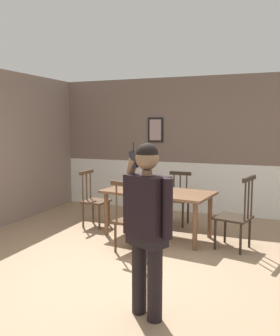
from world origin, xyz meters
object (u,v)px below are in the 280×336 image
object	(u,v)px
chair_opposite_corner	(236,215)
person_figure	(148,220)
dining_table	(158,196)
chair_by_doorway	(131,219)
chair_near_window	(94,200)
chair_at_table_head	(178,199)

from	to	relation	value
chair_opposite_corner	person_figure	world-z (taller)	person_figure
dining_table	person_figure	distance (m)	2.48
chair_by_doorway	chair_opposite_corner	distance (m)	1.50
chair_near_window	person_figure	distance (m)	3.21
dining_table	chair_by_doorway	world-z (taller)	chair_by_doorway
chair_by_doorway	chair_at_table_head	xyz separation A→B (m)	(0.22, 1.64, -0.01)
person_figure	dining_table	bearing A→B (deg)	-49.21
dining_table	chair_near_window	xyz separation A→B (m)	(-1.23, 0.16, -0.18)
chair_opposite_corner	person_figure	distance (m)	2.30
chair_opposite_corner	person_figure	xyz separation A→B (m)	(-0.54, -2.20, 0.43)
chair_at_table_head	chair_opposite_corner	xyz separation A→B (m)	(1.13, -0.98, 0.03)
dining_table	person_figure	size ratio (longest dim) A/B	1.11
chair_near_window	chair_at_table_head	bearing A→B (deg)	119.14
chair_opposite_corner	chair_near_window	bearing A→B (deg)	96.13
chair_by_doorway	dining_table	bearing A→B (deg)	95.80
dining_table	chair_opposite_corner	distance (m)	1.26
chair_opposite_corner	dining_table	bearing A→B (deg)	95.96
chair_by_doorway	chair_at_table_head	world-z (taller)	chair_by_doorway
dining_table	person_figure	world-z (taller)	person_figure
chair_near_window	chair_at_table_head	xyz separation A→B (m)	(1.34, 0.66, -0.00)
chair_at_table_head	person_figure	size ratio (longest dim) A/B	0.57
chair_near_window	dining_table	bearing A→B (deg)	85.66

